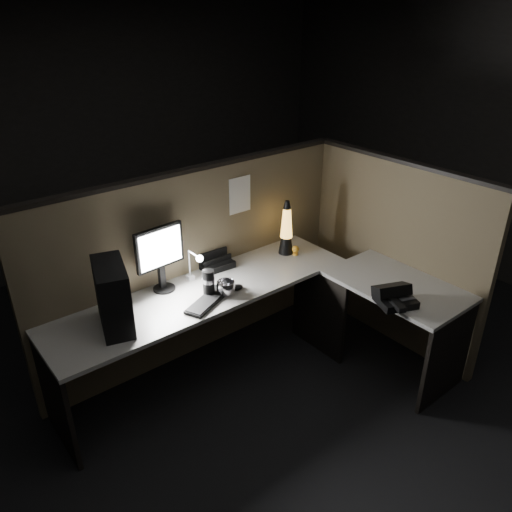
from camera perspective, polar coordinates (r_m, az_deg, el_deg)
floor at (r=3.71m, az=2.10°, el=-16.73°), size 6.00×6.00×0.00m
room_shell at (r=2.85m, az=2.65°, el=7.65°), size 6.00×6.00×6.00m
partition_back at (r=3.88m, az=-6.71°, el=-1.05°), size 2.66×0.06×1.50m
partition_right at (r=4.17m, az=15.32°, el=0.19°), size 0.06×1.66×1.50m
desk at (r=3.59m, az=1.79°, el=-6.55°), size 2.60×1.60×0.73m
pc_tower at (r=3.21m, az=-16.04°, el=-4.46°), size 0.29×0.44×0.43m
monitor at (r=3.51m, az=-10.91°, el=0.39°), size 0.37×0.16×0.48m
keyboard at (r=3.44m, az=-5.49°, el=-5.13°), size 0.42×0.28×0.02m
mouse at (r=3.57m, az=-2.21°, el=-3.60°), size 0.10×0.08×0.04m
clip_lamp at (r=3.61m, az=-7.01°, el=-1.04°), size 0.05×0.20×0.25m
organizer at (r=3.88m, az=-4.80°, el=-0.58°), size 0.26×0.23×0.19m
lava_lamp at (r=4.03m, az=3.49°, el=2.79°), size 0.12×0.12×0.45m
travel_mug at (r=3.48m, az=-5.44°, el=-3.09°), size 0.09×0.09×0.20m
steel_mug at (r=3.49m, az=-3.46°, el=-3.67°), size 0.18×0.18×0.11m
figurine at (r=4.05m, az=4.54°, el=0.78°), size 0.06×0.06×0.06m
pinned_paper at (r=3.86m, az=-1.85°, el=6.98°), size 0.20×0.00×0.29m
desk_phone at (r=3.52m, az=15.49°, el=-4.47°), size 0.31×0.30×0.15m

